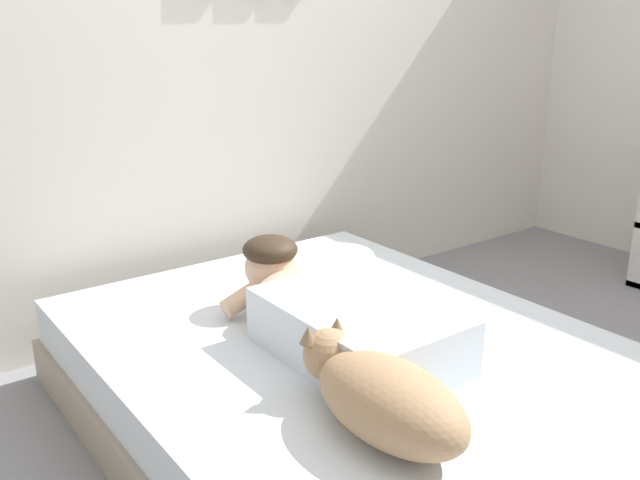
% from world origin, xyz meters
% --- Properties ---
extents(ground_plane, '(12.87, 12.87, 0.00)m').
position_xyz_m(ground_plane, '(0.00, 0.00, 0.00)').
color(ground_plane, gray).
extents(back_wall, '(4.43, 0.12, 2.50)m').
position_xyz_m(back_wall, '(-0.00, 1.41, 1.25)').
color(back_wall, silver).
rests_on(back_wall, ground).
extents(bed, '(1.54, 1.99, 0.34)m').
position_xyz_m(bed, '(-0.34, 0.24, 0.17)').
color(bed, gray).
rests_on(bed, ground).
extents(pillow, '(0.52, 0.32, 0.11)m').
position_xyz_m(pillow, '(-0.06, 0.78, 0.39)').
color(pillow, silver).
rests_on(pillow, bed).
extents(person_lying, '(0.43, 0.92, 0.27)m').
position_xyz_m(person_lying, '(-0.40, 0.27, 0.44)').
color(person_lying, silver).
rests_on(person_lying, bed).
extents(dog, '(0.26, 0.57, 0.21)m').
position_xyz_m(dog, '(-0.61, -0.22, 0.44)').
color(dog, '#9E7A56').
rests_on(dog, bed).
extents(coffee_cup, '(0.12, 0.09, 0.07)m').
position_xyz_m(coffee_cup, '(-0.12, 0.56, 0.37)').
color(coffee_cup, white).
rests_on(coffee_cup, bed).
extents(cell_phone, '(0.07, 0.14, 0.01)m').
position_xyz_m(cell_phone, '(-0.45, 0.13, 0.34)').
color(cell_phone, black).
rests_on(cell_phone, bed).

